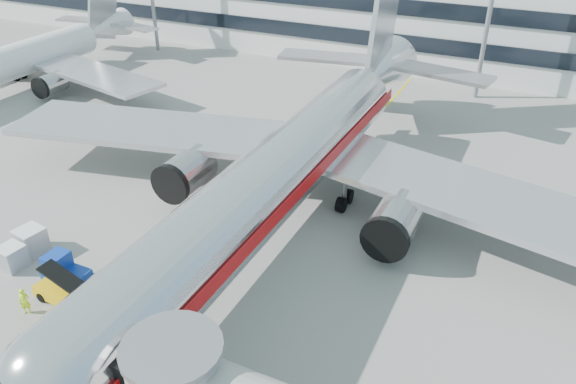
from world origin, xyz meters
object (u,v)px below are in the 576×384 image
at_px(main_jet, 293,160).
at_px(cargo_container_left, 12,257).
at_px(belt_loader, 70,294).
at_px(ramp_worker, 25,301).
at_px(cargo_container_right, 31,241).
at_px(baggage_tug, 64,272).

height_order(main_jet, cargo_container_left, main_jet).
xyz_separation_m(belt_loader, ramp_worker, (-1.64, -1.73, 0.20)).
height_order(main_jet, ramp_worker, main_jet).
distance_m(cargo_container_right, ramp_worker, 6.22).
bearing_deg(cargo_container_right, cargo_container_left, -83.09).
relative_size(belt_loader, cargo_container_right, 2.52).
xyz_separation_m(belt_loader, cargo_container_left, (-5.76, 1.00, 0.14)).
height_order(cargo_container_left, cargo_container_right, cargo_container_right).
bearing_deg(cargo_container_left, cargo_container_right, 96.91).
relative_size(belt_loader, cargo_container_left, 2.98).
xyz_separation_m(baggage_tug, cargo_container_left, (-4.20, -0.18, -0.12)).
bearing_deg(main_jet, baggage_tug, -123.35).
bearing_deg(ramp_worker, cargo_container_left, 110.21).
bearing_deg(baggage_tug, ramp_worker, -91.48).
bearing_deg(ramp_worker, baggage_tug, 52.27).
height_order(baggage_tug, cargo_container_right, baggage_tug).
height_order(cargo_container_right, ramp_worker, cargo_container_right).
distance_m(baggage_tug, cargo_container_right, 4.67).
distance_m(cargo_container_left, ramp_worker, 4.94).
bearing_deg(belt_loader, cargo_container_right, 155.43).
xyz_separation_m(belt_loader, cargo_container_right, (-5.97, 2.73, 0.23)).
relative_size(baggage_tug, cargo_container_right, 1.47).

